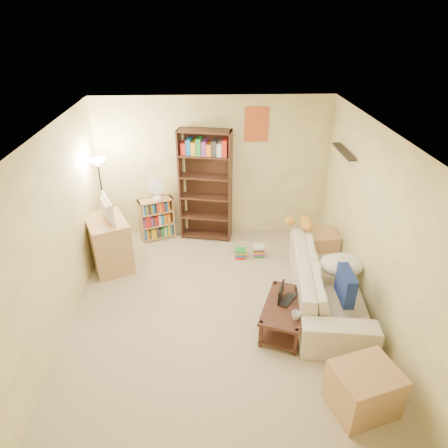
# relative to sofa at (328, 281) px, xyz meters

# --- Properties ---
(room) EXTENTS (4.50, 4.54, 2.52)m
(room) POSITION_rel_sofa_xyz_m (-1.55, -0.14, 1.28)
(room) COLOR #C5B293
(room) RESTS_ON ground
(sofa) EXTENTS (2.58, 1.51, 0.69)m
(sofa) POSITION_rel_sofa_xyz_m (0.00, 0.00, 0.00)
(sofa) COLOR beige
(sofa) RESTS_ON ground
(navy_pillow) EXTENTS (0.15, 0.45, 0.41)m
(navy_pillow) POSITION_rel_sofa_xyz_m (0.05, -0.52, 0.31)
(navy_pillow) COLOR navy
(navy_pillow) RESTS_ON sofa
(cream_blanket) EXTENTS (0.63, 0.45, 0.27)m
(cream_blanket) POSITION_rel_sofa_xyz_m (0.18, 0.03, 0.25)
(cream_blanket) COLOR silver
(cream_blanket) RESTS_ON sofa
(tabby_cat) EXTENTS (0.54, 0.24, 0.19)m
(tabby_cat) POSITION_rel_sofa_xyz_m (-0.19, 0.93, 0.44)
(tabby_cat) COLOR orange
(tabby_cat) RESTS_ON sofa
(coffee_table) EXTENTS (0.80, 1.04, 0.41)m
(coffee_table) POSITION_rel_sofa_xyz_m (-0.71, -0.56, -0.08)
(coffee_table) COLOR #43251A
(coffee_table) RESTS_ON ground
(laptop) EXTENTS (0.48, 0.48, 0.02)m
(laptop) POSITION_rel_sofa_xyz_m (-0.63, -0.50, 0.07)
(laptop) COLOR black
(laptop) RESTS_ON coffee_table
(laptop_screen) EXTENTS (0.12, 0.29, 0.20)m
(laptop_screen) POSITION_rel_sofa_xyz_m (-0.75, -0.45, 0.19)
(laptop_screen) COLOR white
(laptop_screen) RESTS_ON laptop
(mug) EXTENTS (0.19, 0.19, 0.10)m
(mug) POSITION_rel_sofa_xyz_m (-0.63, -0.82, 0.11)
(mug) COLOR silver
(mug) RESTS_ON coffee_table
(tv_remote) EXTENTS (0.06, 0.17, 0.02)m
(tv_remote) POSITION_rel_sofa_xyz_m (-0.50, -0.31, 0.07)
(tv_remote) COLOR black
(tv_remote) RESTS_ON coffee_table
(tv_stand) EXTENTS (0.84, 0.95, 0.84)m
(tv_stand) POSITION_rel_sofa_xyz_m (-3.25, 1.02, 0.08)
(tv_stand) COLOR tan
(tv_stand) RESTS_ON ground
(television) EXTENTS (0.70, 0.56, 0.37)m
(television) POSITION_rel_sofa_xyz_m (-3.25, 1.02, 0.68)
(television) COLOR black
(television) RESTS_ON tv_stand
(tall_bookshelf) EXTENTS (0.94, 0.47, 1.99)m
(tall_bookshelf) POSITION_rel_sofa_xyz_m (-1.70, 1.90, 0.71)
(tall_bookshelf) COLOR #3C2117
(tall_bookshelf) RESTS_ON ground
(short_bookshelf) EXTENTS (0.65, 0.44, 0.77)m
(short_bookshelf) POSITION_rel_sofa_xyz_m (-2.59, 1.90, 0.04)
(short_bookshelf) COLOR #B17A56
(short_bookshelf) RESTS_ON ground
(desk_fan) EXTENTS (0.27, 0.15, 0.42)m
(desk_fan) POSITION_rel_sofa_xyz_m (-2.55, 1.86, 0.66)
(desk_fan) COLOR white
(desk_fan) RESTS_ON short_bookshelf
(floor_lamp) EXTENTS (0.28, 0.28, 1.68)m
(floor_lamp) POSITION_rel_sofa_xyz_m (-3.35, 1.43, 1.00)
(floor_lamp) COLOR black
(floor_lamp) RESTS_ON ground
(side_table) EXTENTS (0.51, 0.51, 0.54)m
(side_table) POSITION_rel_sofa_xyz_m (0.17, 1.01, -0.07)
(side_table) COLOR tan
(side_table) RESTS_ON ground
(end_cabinet) EXTENTS (0.76, 0.69, 0.53)m
(end_cabinet) POSITION_rel_sofa_xyz_m (-0.09, -1.75, -0.08)
(end_cabinet) COLOR tan
(end_cabinet) RESTS_ON ground
(book_stacks) EXTENTS (0.51, 0.19, 0.21)m
(book_stacks) POSITION_rel_sofa_xyz_m (-0.96, 1.18, -0.25)
(book_stacks) COLOR red
(book_stacks) RESTS_ON ground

